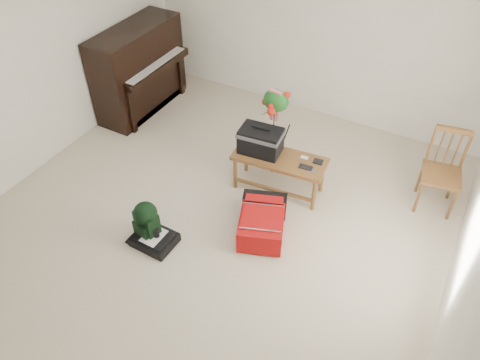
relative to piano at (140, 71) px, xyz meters
The scene contains 11 objects.
floor 2.77m from the piano, 36.20° to the right, with size 5.00×5.50×0.01m, color beige.
ceiling 3.31m from the piano, 36.20° to the right, with size 5.00×5.50×0.01m, color white.
wall_back 2.55m from the piano, 27.74° to the left, with size 5.00×0.04×2.50m, color white.
wall_left 1.76m from the piano, 101.09° to the right, with size 0.04×5.50×2.50m, color white.
piano is the anchor object (origin of this frame).
bench 2.51m from the piano, 15.84° to the right, with size 1.14×0.55×0.84m.
dining_chair 4.31m from the piano, ahead, with size 0.49×0.49×0.99m.
red_suitcase 3.10m from the piano, 26.79° to the right, with size 0.70×0.85×0.31m.
black_duffel 2.84m from the piano, 50.26° to the right, with size 0.46×0.37×0.19m.
green_backpack 2.74m from the piano, 51.38° to the right, with size 0.30×0.27×0.53m.
flower_stand 2.43m from the piano, 10.70° to the right, with size 0.41×0.41×1.25m.
Camera 1 is at (2.05, -3.04, 3.94)m, focal length 35.00 mm.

